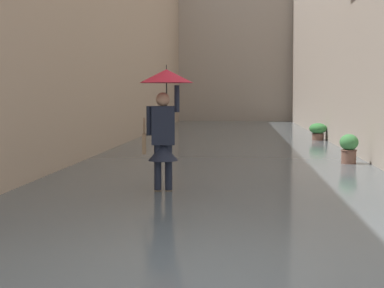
# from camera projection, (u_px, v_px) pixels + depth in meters

# --- Properties ---
(ground_plane) EXTENTS (73.36, 73.36, 0.00)m
(ground_plane) POSITION_uv_depth(u_px,v_px,m) (229.00, 143.00, 19.51)
(ground_plane) COLOR #605B56
(flood_water) EXTENTS (7.57, 35.34, 0.09)m
(flood_water) POSITION_uv_depth(u_px,v_px,m) (229.00, 142.00, 19.51)
(flood_water) COLOR #515B60
(flood_water) RESTS_ON ground_plane
(building_facade_right) EXTENTS (2.04, 33.34, 9.24)m
(building_facade_right) POSITION_uv_depth(u_px,v_px,m) (105.00, 9.00, 19.48)
(building_facade_right) COLOR tan
(building_facade_right) RESTS_ON ground_plane
(building_facade_far) EXTENTS (10.37, 1.80, 12.10)m
(building_facade_far) POSITION_uv_depth(u_px,v_px,m) (235.00, 23.00, 34.44)
(building_facade_far) COLOR #A89989
(building_facade_far) RESTS_ON ground_plane
(person_wading) EXTENTS (0.88, 0.88, 2.15)m
(person_wading) POSITION_uv_depth(u_px,v_px,m) (164.00, 109.00, 9.26)
(person_wading) COLOR #4C4233
(person_wading) RESTS_ON ground_plane
(potted_plant_far_right) EXTENTS (0.48, 0.48, 0.94)m
(potted_plant_far_right) POSITION_uv_depth(u_px,v_px,m) (167.00, 120.00, 26.34)
(potted_plant_far_right) COLOR brown
(potted_plant_far_right) RESTS_ON ground_plane
(potted_plant_near_left) EXTENTS (0.61, 0.61, 0.68)m
(potted_plant_near_left) POSITION_uv_depth(u_px,v_px,m) (318.00, 131.00, 19.76)
(potted_plant_near_left) COLOR brown
(potted_plant_near_left) RESTS_ON ground_plane
(potted_plant_far_left) EXTENTS (0.43, 0.43, 0.77)m
(potted_plant_far_left) POSITION_uv_depth(u_px,v_px,m) (349.00, 149.00, 13.04)
(potted_plant_far_left) COLOR brown
(potted_plant_far_left) RESTS_ON ground_plane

